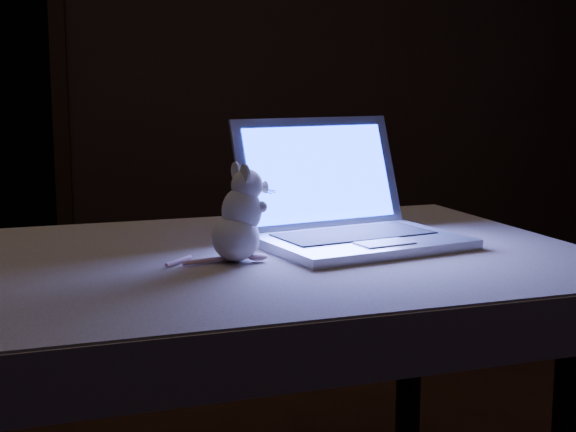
{
  "coord_description": "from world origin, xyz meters",
  "views": [
    {
      "loc": [
        -0.14,
        -1.97,
        1.08
      ],
      "look_at": [
        0.13,
        -0.27,
        0.79
      ],
      "focal_mm": 52.0,
      "sensor_mm": 36.0,
      "label": 1
    }
  ],
  "objects": [
    {
      "name": "back_wall",
      "position": [
        0.0,
        2.5,
        1.3
      ],
      "size": [
        4.5,
        0.04,
        2.6
      ],
      "primitive_type": "cube",
      "color": "black",
      "rests_on": "ground"
    },
    {
      "name": "table",
      "position": [
        0.02,
        -0.31,
        0.36
      ],
      "size": [
        1.46,
        1.08,
        0.71
      ],
      "primitive_type": null,
      "rotation": [
        0.0,
        0.0,
        0.18
      ],
      "color": "black",
      "rests_on": "floor"
    },
    {
      "name": "tablecloth",
      "position": [
        0.1,
        -0.37,
        0.67
      ],
      "size": [
        1.61,
        1.24,
        0.11
      ],
      "primitive_type": null,
      "rotation": [
        0.0,
        0.0,
        0.21
      ],
      "color": "#BDAE9F",
      "rests_on": "table"
    },
    {
      "name": "laptop",
      "position": [
        0.29,
        -0.27,
        0.86
      ],
      "size": [
        0.5,
        0.47,
        0.28
      ],
      "primitive_type": null,
      "rotation": [
        0.0,
        0.0,
        0.33
      ],
      "color": "silver",
      "rests_on": "tablecloth"
    },
    {
      "name": "plush_mouse",
      "position": [
        0.01,
        -0.37,
        0.82
      ],
      "size": [
        0.14,
        0.14,
        0.19
      ],
      "primitive_type": null,
      "rotation": [
        0.0,
        0.0,
        -0.0
      ],
      "color": "white",
      "rests_on": "tablecloth"
    }
  ]
}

